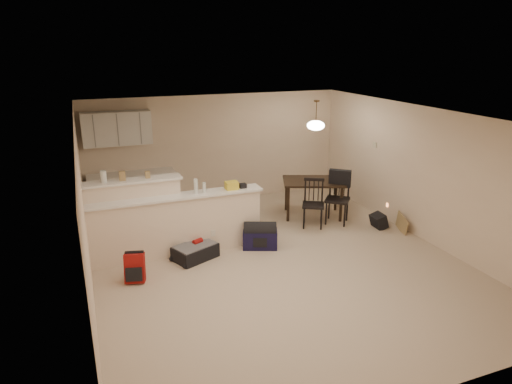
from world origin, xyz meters
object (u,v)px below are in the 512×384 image
pendant_lamp (316,125)px  suitcase (195,252)px  dining_table (313,185)px  dining_chair_near (313,204)px  black_daypack (379,221)px  red_backpack (135,268)px  navy_duffel (260,239)px  dining_chair_far (337,198)px

pendant_lamp → suitcase: pendant_lamp is taller
dining_table → pendant_lamp: bearing=-95.0°
pendant_lamp → dining_chair_near: size_ratio=0.63×
black_daypack → red_backpack: bearing=98.6°
dining_table → navy_duffel: 2.08m
black_daypack → dining_chair_near: bearing=68.9°
dining_chair_near → navy_duffel: (-1.38, -0.56, -0.32)m
navy_duffel → pendant_lamp: bearing=55.7°
red_backpack → pendant_lamp: bearing=36.3°
suitcase → dining_chair_near: bearing=-11.2°
red_backpack → black_daypack: bearing=20.1°
dining_chair_far → dining_table: bearing=155.4°
dining_chair_far → navy_duffel: dining_chair_far is taller
suitcase → black_daypack: (3.83, 0.02, 0.02)m
dining_chair_near → red_backpack: bearing=-135.6°
dining_chair_near → black_daypack: 1.39m
black_daypack → pendant_lamp: bearing=43.2°
dining_chair_near → red_backpack: (-3.69, -1.01, -0.26)m
dining_table → red_backpack: bearing=-136.8°
suitcase → red_backpack: 1.17m
dining_chair_near → pendant_lamp: bearing=91.4°
dining_chair_near → navy_duffel: bearing=-129.0°
red_backpack → navy_duffel: bearing=25.9°
dining_table → suitcase: 3.17m
pendant_lamp → suitcase: (-2.90, -1.14, -1.87)m
dining_table → pendant_lamp: pendant_lamp is taller
dining_chair_far → pendant_lamp: bearing=155.4°
dining_table → navy_duffel: dining_table is taller
dining_table → black_daypack: 1.56m
dining_table → suitcase: bearing=-137.0°
pendant_lamp → navy_duffel: bearing=-146.3°
dining_table → dining_chair_near: 0.67m
red_backpack → suitcase: bearing=36.9°
red_backpack → navy_duffel: 2.35m
pendant_lamp → dining_chair_far: bearing=-64.3°
pendant_lamp → dining_table: bearing=63.4°
pendant_lamp → dining_chair_far: size_ratio=0.58×
black_daypack → navy_duffel: bearing=93.4°
dining_table → black_daypack: bearing=-28.5°
dining_chair_near → black_daypack: bearing=4.6°
dining_table → red_backpack: size_ratio=3.27×
dining_table → navy_duffel: size_ratio=2.41×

